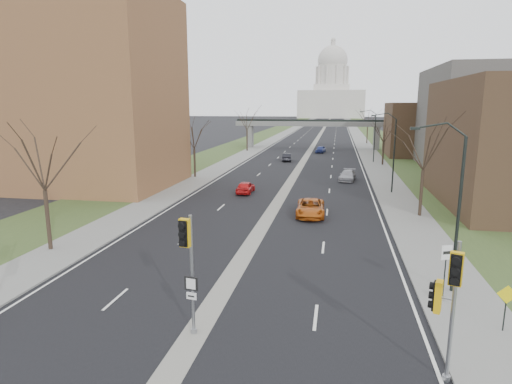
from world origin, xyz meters
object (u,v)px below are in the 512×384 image
(car_left_far, at_px, (287,157))
(signal_pole_median, at_px, (188,255))
(car_left_near, at_px, (246,187))
(car_right_near, at_px, (311,208))
(warning_sign, at_px, (506,301))
(signal_pole_right, at_px, (448,292))
(car_right_mid, at_px, (347,175))
(car_right_far, at_px, (321,149))
(speed_limit_sign, at_px, (446,261))

(car_left_far, bearing_deg, signal_pole_median, 87.38)
(car_left_near, distance_m, car_right_near, 11.56)
(signal_pole_median, relative_size, warning_sign, 2.52)
(signal_pole_right, height_order, car_left_far, signal_pole_right)
(signal_pole_median, height_order, car_right_near, signal_pole_median)
(warning_sign, bearing_deg, signal_pole_median, -162.68)
(car_left_far, bearing_deg, signal_pole_right, 96.49)
(warning_sign, distance_m, car_right_mid, 37.78)
(car_left_near, relative_size, car_left_far, 0.96)
(signal_pole_right, bearing_deg, car_right_far, 114.92)
(warning_sign, bearing_deg, car_right_mid, 104.27)
(car_right_mid, bearing_deg, speed_limit_sign, -75.45)
(car_right_mid, bearing_deg, car_right_far, 106.13)
(signal_pole_right, bearing_deg, car_right_near, 124.31)
(signal_pole_right, bearing_deg, signal_pole_median, -167.89)
(car_right_near, bearing_deg, car_right_mid, 77.09)
(signal_pole_median, distance_m, car_left_near, 30.19)
(car_left_far, height_order, car_right_mid, car_left_far)
(signal_pole_right, bearing_deg, warning_sign, 68.91)
(car_left_far, bearing_deg, car_right_far, -115.38)
(car_left_far, bearing_deg, speed_limit_sign, 99.75)
(speed_limit_sign, relative_size, car_right_near, 0.52)
(signal_pole_right, xyz_separation_m, speed_limit_sign, (1.66, 7.09, -1.42))
(speed_limit_sign, bearing_deg, car_right_mid, 74.37)
(warning_sign, bearing_deg, signal_pole_right, -125.03)
(signal_pole_median, relative_size, signal_pole_right, 1.01)
(speed_limit_sign, distance_m, car_left_near, 28.45)
(car_left_far, height_order, car_right_near, car_right_near)
(signal_pole_median, xyz_separation_m, signal_pole_right, (9.67, -1.23, -0.26))
(signal_pole_median, xyz_separation_m, speed_limit_sign, (11.33, 5.86, -1.68))
(car_left_near, height_order, car_right_far, car_right_far)
(car_left_far, distance_m, car_right_mid, 20.60)
(signal_pole_right, height_order, car_right_near, signal_pole_right)
(signal_pole_right, bearing_deg, car_right_mid, 112.70)
(signal_pole_median, xyz_separation_m, car_left_far, (-2.75, 58.08, -2.97))
(signal_pole_median, height_order, car_left_far, signal_pole_median)
(car_right_mid, relative_size, car_right_far, 1.11)
(car_left_near, distance_m, car_left_far, 28.33)
(signal_pole_right, distance_m, car_left_far, 60.65)
(warning_sign, height_order, car_right_far, warning_sign)
(warning_sign, relative_size, car_right_mid, 0.45)
(warning_sign, height_order, car_right_mid, warning_sign)
(car_right_mid, bearing_deg, car_right_near, -92.91)
(car_left_far, bearing_deg, warning_sign, 100.62)
(speed_limit_sign, xyz_separation_m, car_right_far, (-8.84, 66.58, -1.27))
(speed_limit_sign, xyz_separation_m, car_right_near, (-7.64, 15.30, -1.24))
(warning_sign, relative_size, car_left_far, 0.50)
(car_right_near, bearing_deg, car_left_near, 129.63)
(warning_sign, distance_m, car_left_far, 57.54)
(signal_pole_median, distance_m, signal_pole_right, 9.75)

